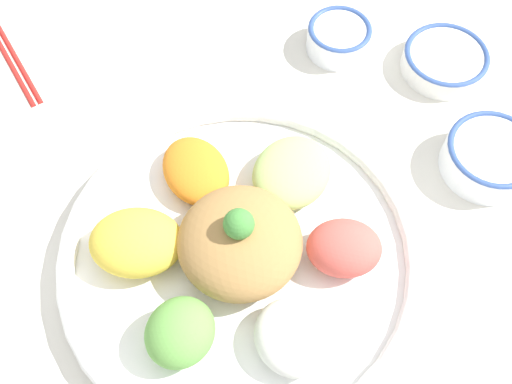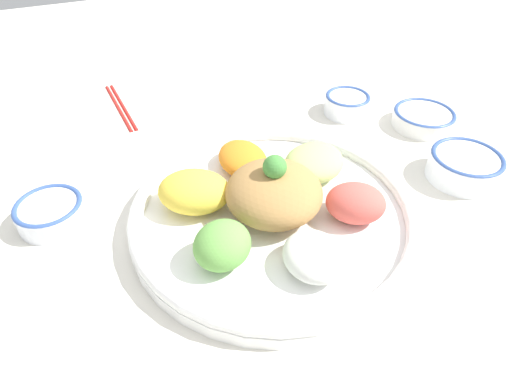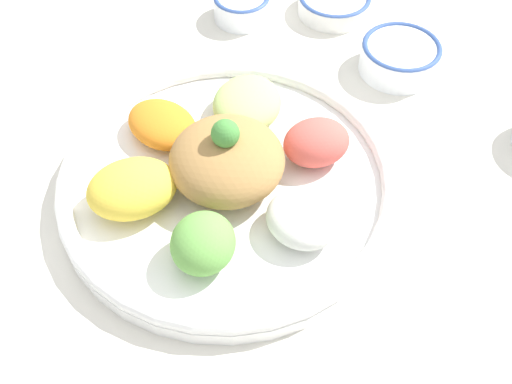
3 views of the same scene
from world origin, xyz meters
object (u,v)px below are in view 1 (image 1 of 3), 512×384
Objects in this scene: sauce_bowl_far at (445,60)px; chopsticks_pair_near at (9,53)px; rice_bowl_plain at (490,156)px; salad_platter at (239,252)px; sauce_bowl_dark at (339,37)px.

chopsticks_pair_near is at bearing -29.99° from sauce_bowl_far.
sauce_bowl_far is at bearing -107.37° from rice_bowl_plain.
chopsticks_pair_near is (0.14, -0.42, -0.02)m from salad_platter.
sauce_bowl_dark is 0.42× the size of chopsticks_pair_near.
rice_bowl_plain reaches higher than sauce_bowl_far.
salad_platter is 0.34m from sauce_bowl_dark.
salad_platter is 3.56× the size of sauce_bowl_far.
chopsticks_pair_near is (0.46, -0.45, -0.02)m from rice_bowl_plain.
rice_bowl_plain is at bearing 175.13° from salad_platter.
sauce_bowl_dark is 0.77× the size of sauce_bowl_far.
sauce_bowl_far is (-0.05, -0.15, -0.01)m from rice_bowl_plain.
sauce_bowl_far is (-0.37, -0.12, -0.01)m from salad_platter.
rice_bowl_plain is 0.64m from chopsticks_pair_near.
sauce_bowl_far reaches higher than chopsticks_pair_near.
rice_bowl_plain is at bearing 103.38° from sauce_bowl_dark.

